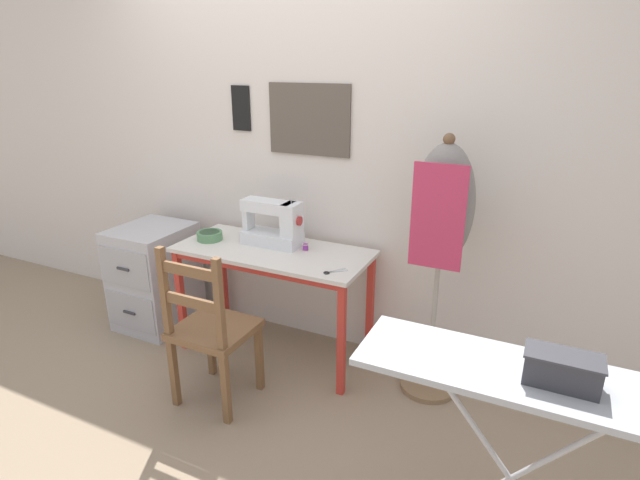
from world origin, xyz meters
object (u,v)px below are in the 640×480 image
at_px(sewing_machine, 275,225).
at_px(dress_form, 442,219).
at_px(ironing_board, 525,387).
at_px(scissors, 332,272).
at_px(thread_spool_near_machine, 305,247).
at_px(storage_box, 562,369).
at_px(fabric_bowl, 210,235).
at_px(wooden_chair, 211,330).
at_px(filing_cabinet, 155,276).

distance_m(sewing_machine, dress_form, 1.04).
bearing_deg(ironing_board, scissors, 144.05).
height_order(thread_spool_near_machine, storage_box, storage_box).
bearing_deg(thread_spool_near_machine, storage_box, -35.27).
relative_size(fabric_bowl, storage_box, 0.71).
relative_size(sewing_machine, fabric_bowl, 2.41).
distance_m(sewing_machine, ironing_board, 1.81).
relative_size(wooden_chair, storage_box, 4.06).
bearing_deg(storage_box, ironing_board, 172.87).
height_order(wooden_chair, filing_cabinet, wooden_chair).
relative_size(dress_form, ironing_board, 1.33).
relative_size(scissors, dress_form, 0.08).
bearing_deg(scissors, thread_spool_near_machine, 140.13).
bearing_deg(thread_spool_near_machine, dress_form, -2.37).
relative_size(fabric_bowl, dress_form, 0.11).
distance_m(thread_spool_near_machine, dress_form, 0.86).
xyz_separation_m(scissors, ironing_board, (1.03, -0.75, 0.08)).
xyz_separation_m(scissors, dress_form, (0.53, 0.20, 0.31)).
relative_size(fabric_bowl, wooden_chair, 0.17).
distance_m(ironing_board, storage_box, 0.14).
xyz_separation_m(wooden_chair, storage_box, (1.64, -0.35, 0.46)).
bearing_deg(dress_form, fabric_bowl, -177.46).
bearing_deg(fabric_bowl, thread_spool_near_machine, 8.69).
xyz_separation_m(fabric_bowl, wooden_chair, (0.40, -0.55, -0.30)).
height_order(wooden_chair, storage_box, storage_box).
height_order(scissors, storage_box, storage_box).
bearing_deg(sewing_machine, ironing_board, -32.84).
distance_m(sewing_machine, filing_cabinet, 1.05).
height_order(wooden_chair, ironing_board, wooden_chair).
distance_m(filing_cabinet, dress_form, 2.06).
distance_m(fabric_bowl, filing_cabinet, 0.63).
xyz_separation_m(fabric_bowl, dress_form, (1.44, 0.06, 0.29)).
relative_size(wooden_chair, ironing_board, 0.84).
bearing_deg(wooden_chair, thread_spool_near_machine, 70.01).
xyz_separation_m(wooden_chair, ironing_board, (1.55, -0.33, 0.36)).
bearing_deg(ironing_board, filing_cabinet, 160.40).
relative_size(fabric_bowl, filing_cabinet, 0.22).
height_order(filing_cabinet, dress_form, dress_form).
relative_size(thread_spool_near_machine, wooden_chair, 0.05).
relative_size(fabric_bowl, thread_spool_near_machine, 3.77).
distance_m(sewing_machine, storage_box, 1.90).
bearing_deg(dress_form, thread_spool_near_machine, 177.63).
bearing_deg(thread_spool_near_machine, wooden_chair, -109.99).
height_order(scissors, filing_cabinet, filing_cabinet).
height_order(fabric_bowl, filing_cabinet, fabric_bowl).
distance_m(sewing_machine, fabric_bowl, 0.45).
height_order(scissors, wooden_chair, wooden_chair).
xyz_separation_m(thread_spool_near_machine, ironing_board, (1.31, -0.98, 0.06)).
height_order(ironing_board, storage_box, storage_box).
height_order(fabric_bowl, scissors, fabric_bowl).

